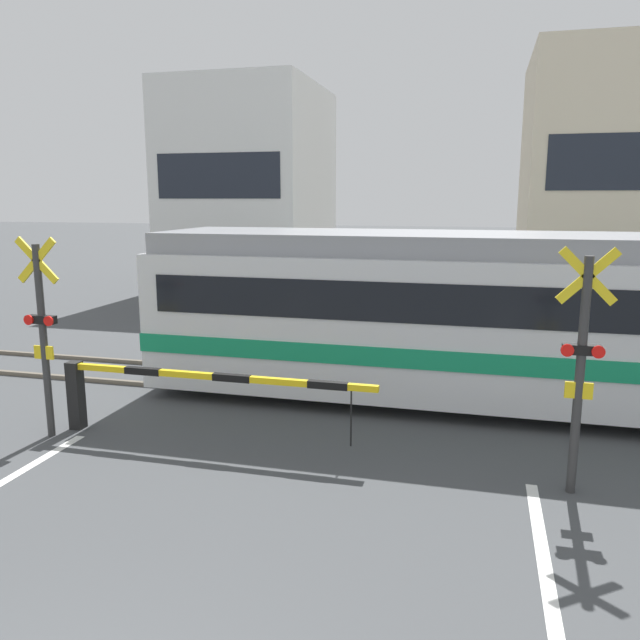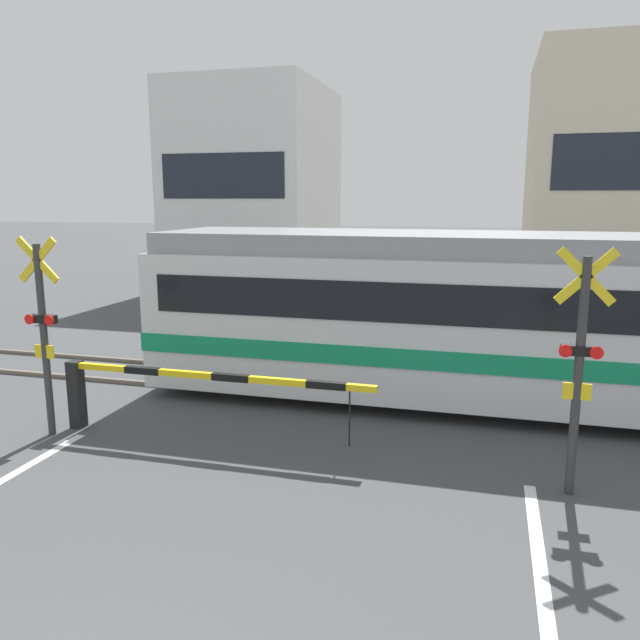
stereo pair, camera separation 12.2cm
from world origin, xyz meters
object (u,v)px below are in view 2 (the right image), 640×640
object	(u,v)px
pedestrian	(367,295)
crossing_barrier_far	(461,327)
crossing_barrier_near	(157,385)
crossing_signal_left	(43,328)
crossing_signal_right	(579,362)

from	to	relation	value
pedestrian	crossing_barrier_far	bearing A→B (deg)	-45.97
crossing_barrier_near	pedestrian	size ratio (longest dim) A/B	2.77
crossing_signal_left	crossing_signal_right	distance (m)	7.43
crossing_signal_left	crossing_barrier_near	bearing A→B (deg)	13.21
crossing_barrier_near	crossing_signal_right	xyz separation A→B (m)	(5.81, -0.38, 0.85)
crossing_signal_left	pedestrian	bearing A→B (deg)	69.59
crossing_barrier_near	crossing_signal_left	size ratio (longest dim) A/B	1.61
pedestrian	crossing_signal_right	bearing A→B (deg)	-63.95
crossing_signal_right	crossing_barrier_far	bearing A→B (deg)	105.21
crossing_barrier_far	crossing_signal_right	xyz separation A→B (m)	(1.61, -5.93, 0.85)
crossing_signal_right	pedestrian	xyz separation A→B (m)	(-4.22, 8.63, -0.65)
crossing_barrier_near	crossing_barrier_far	size ratio (longest dim) A/B	1.00
crossing_barrier_far	crossing_signal_right	bearing A→B (deg)	-74.79
crossing_signal_left	pedestrian	world-z (taller)	crossing_signal_left
crossing_signal_left	crossing_signal_right	bearing A→B (deg)	0.00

